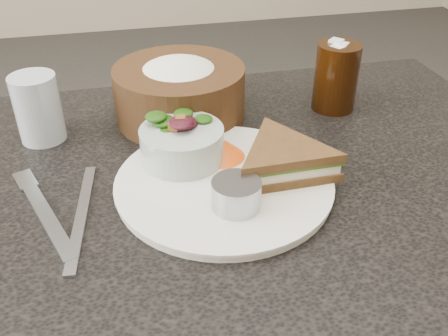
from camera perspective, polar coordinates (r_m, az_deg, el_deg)
name	(u,v)px	position (r m, az deg, el deg)	size (l,w,h in m)	color
dinner_plate	(224,184)	(0.64, 0.00, -1.79)	(0.28, 0.28, 0.01)	white
sandwich	(283,159)	(0.64, 6.79, 0.97)	(0.16, 0.16, 0.04)	#53391C
salad_bowl	(182,139)	(0.67, -4.84, 3.36)	(0.11, 0.11, 0.07)	#A5B3AC
dressing_ramekin	(236,194)	(0.58, 1.42, -3.05)	(0.06, 0.06, 0.04)	#9EA3AA
orange_wedge	(221,148)	(0.68, -0.30, 2.35)	(0.07, 0.07, 0.03)	#FF5A13
fork	(46,216)	(0.63, -19.64, -5.22)	(0.02, 0.18, 0.00)	#A7AEB8
knife	(82,215)	(0.62, -15.97, -5.17)	(0.01, 0.20, 0.00)	#ACAFB7
bread_basket	(179,84)	(0.79, -5.13, 9.52)	(0.20, 0.20, 0.12)	#4C301A
cola_glass	(336,74)	(0.84, 12.73, 10.47)	(0.07, 0.07, 0.12)	black
water_glass	(38,108)	(0.78, -20.49, 6.41)	(0.07, 0.07, 0.10)	#B1BCC7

